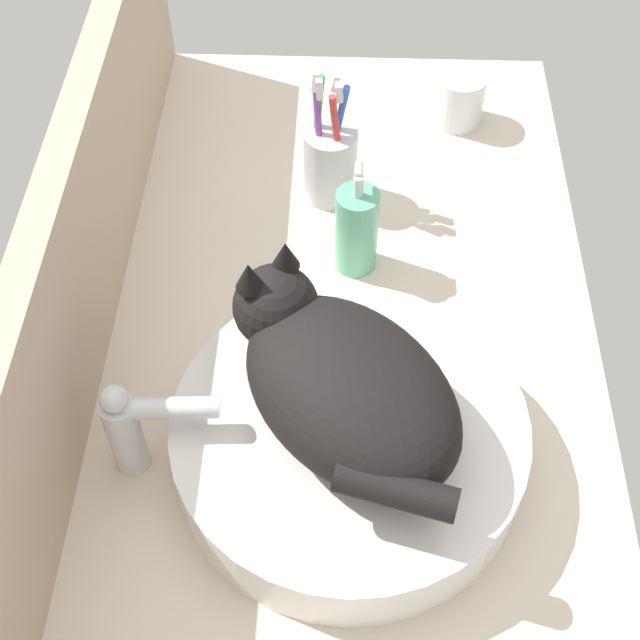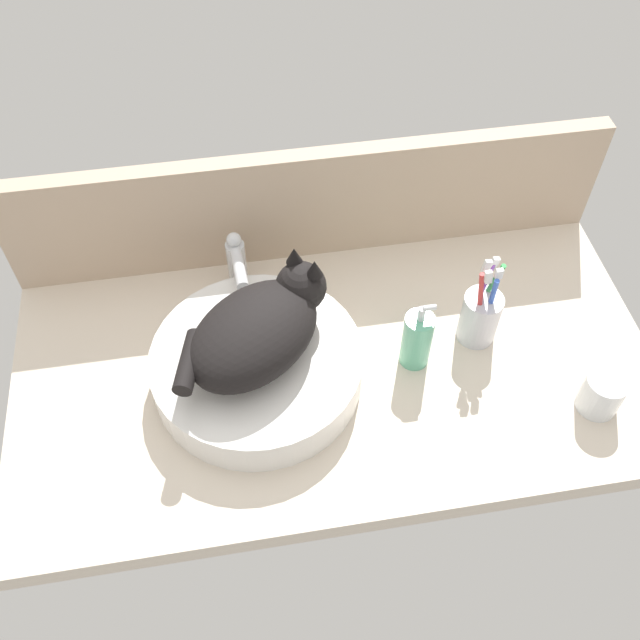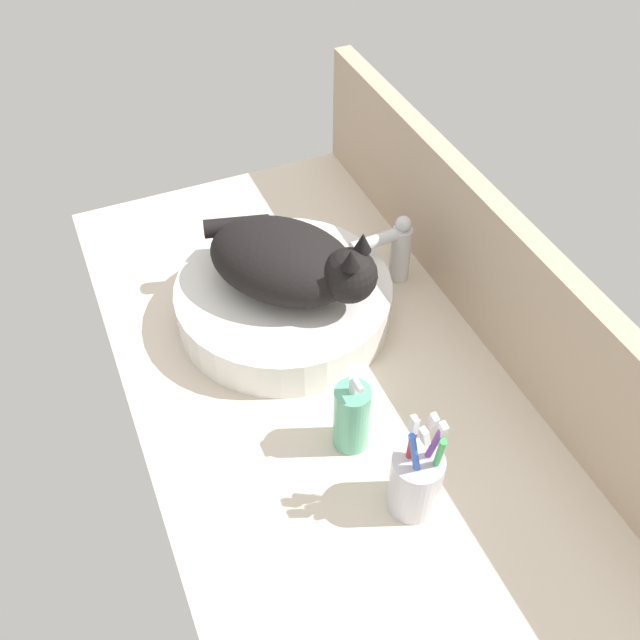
{
  "view_description": "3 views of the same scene",
  "coord_description": "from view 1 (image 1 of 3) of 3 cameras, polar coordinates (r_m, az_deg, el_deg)",
  "views": [
    {
      "loc": [
        -61.37,
        0.5,
        83.62
      ],
      "look_at": [
        -1.33,
        2.59,
        7.67
      ],
      "focal_mm": 50.0,
      "sensor_mm": 36.0,
      "label": 1
    },
    {
      "loc": [
        -14.61,
        -72.11,
        105.34
      ],
      "look_at": [
        -2.09,
        3.92,
        7.65
      ],
      "focal_mm": 40.0,
      "sensor_mm": 36.0,
      "label": 2
    },
    {
      "loc": [
        67.89,
        -29.7,
        88.13
      ],
      "look_at": [
        -0.5,
        -0.44,
        11.35
      ],
      "focal_mm": 40.0,
      "sensor_mm": 36.0,
      "label": 3
    }
  ],
  "objects": [
    {
      "name": "soap_dispenser",
      "position": [
        1.08,
        2.61,
        5.79
      ],
      "size": [
        5.24,
        5.24,
        14.97
      ],
      "color": "#60B793",
      "rests_on": "ground_plane"
    },
    {
      "name": "ground_plane",
      "position": [
        1.05,
        1.44,
        -2.73
      ],
      "size": [
        114.57,
        61.01,
        4.0
      ],
      "primitive_type": "cube",
      "color": "beige"
    },
    {
      "name": "water_glass",
      "position": [
        1.33,
        9.09,
        13.64
      ],
      "size": [
        7.1,
        7.1,
        7.59
      ],
      "color": "white",
      "rests_on": "ground_plane"
    },
    {
      "name": "sink_basin",
      "position": [
        0.93,
        2.16,
        -7.73
      ],
      "size": [
        36.44,
        36.44,
        7.22
      ],
      "primitive_type": "cylinder",
      "color": "white",
      "rests_on": "ground_plane"
    },
    {
      "name": "backsplash_panel",
      "position": [
        0.98,
        -15.37,
        2.62
      ],
      "size": [
        114.57,
        3.6,
        24.14
      ],
      "primitive_type": "cube",
      "color": "tan",
      "rests_on": "ground_plane"
    },
    {
      "name": "faucet",
      "position": [
        0.91,
        -11.53,
        -6.64
      ],
      "size": [
        3.6,
        11.85,
        13.6
      ],
      "color": "silver",
      "rests_on": "ground_plane"
    },
    {
      "name": "toothbrush_cup",
      "position": [
        1.18,
        0.89,
        10.15
      ],
      "size": [
        6.99,
        6.99,
        18.72
      ],
      "color": "silver",
      "rests_on": "ground_plane"
    },
    {
      "name": "cat",
      "position": [
        0.86,
        1.72,
        -3.95
      ],
      "size": [
        30.04,
        29.2,
        14.0
      ],
      "color": "black",
      "rests_on": "sink_basin"
    }
  ]
}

